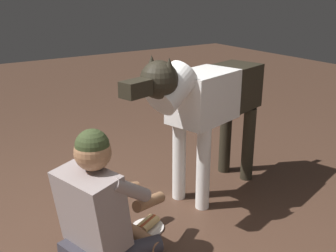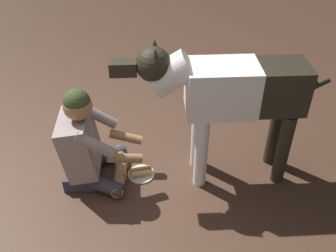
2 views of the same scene
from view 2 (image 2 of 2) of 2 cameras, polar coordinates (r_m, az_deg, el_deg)
name	(u,v)px [view 2 (image 2 of 2)]	position (r m, az deg, el deg)	size (l,w,h in m)	color
ground_plane	(95,160)	(3.34, -10.89, -4.98)	(13.76, 13.76, 0.00)	#4B3224
person_sitting_on_floor	(87,145)	(2.97, -12.02, -2.77)	(0.69, 0.58, 0.83)	#37343D
large_dog	(228,93)	(2.74, 9.05, 4.85)	(1.51, 0.56, 1.16)	white
hot_dog_on_plate	(141,172)	(3.14, -4.08, -6.96)	(0.22, 0.22, 0.06)	silver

